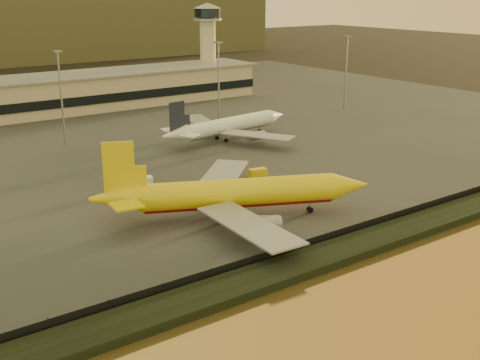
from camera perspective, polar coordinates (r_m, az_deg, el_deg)
name	(u,v)px	position (r m, az deg, el deg)	size (l,w,h in m)	color
ground	(273,224)	(111.14, 3.13, -4.21)	(900.00, 900.00, 0.00)	black
embankment	(338,252)	(99.28, 9.30, -6.78)	(320.00, 7.00, 1.40)	black
tarmac	(80,129)	(191.34, -14.94, 4.66)	(320.00, 220.00, 0.20)	#2D2D2D
perimeter_fence	(322,241)	(101.63, 7.74, -5.73)	(300.00, 0.05, 2.20)	black
terminal_building	(1,100)	(214.73, -21.68, 7.06)	(202.00, 25.00, 12.60)	#C4B188
control_tower	(208,39)	(251.32, -3.07, 13.21)	(11.20, 11.20, 35.50)	#C4B188
apron_light_masts	(152,82)	(176.41, -8.36, 9.16)	(152.20, 12.20, 25.40)	slate
dhl_cargo_jet	(234,194)	(111.90, -0.56, -1.35)	(49.90, 47.29, 15.75)	yellow
white_narrowbody_jet	(228,126)	(171.44, -1.15, 5.15)	(45.45, 44.02, 13.06)	white
gse_vehicle_yellow	(258,173)	(137.72, 1.67, 0.70)	(4.17, 1.88, 1.88)	yellow
gse_vehicle_white	(142,182)	(132.83, -9.27, -0.15)	(4.45, 2.00, 2.00)	white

